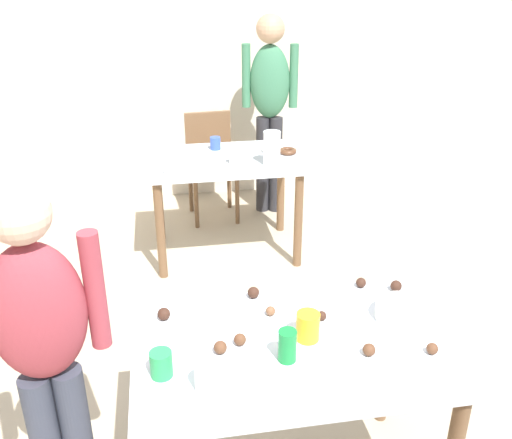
% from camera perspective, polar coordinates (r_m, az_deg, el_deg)
% --- Properties ---
extents(wall_back, '(6.40, 0.10, 2.60)m').
position_cam_1_polar(wall_back, '(5.17, -5.21, 16.40)').
color(wall_back, beige).
rests_on(wall_back, ground_plane).
extents(dining_table_near, '(1.18, 0.75, 0.75)m').
position_cam_1_polar(dining_table_near, '(2.25, 3.58, -14.23)').
color(dining_table_near, silver).
rests_on(dining_table_near, ground_plane).
extents(dining_table_far, '(1.08, 0.71, 0.75)m').
position_cam_1_polar(dining_table_far, '(4.12, -3.15, 4.68)').
color(dining_table_far, silver).
rests_on(dining_table_far, ground_plane).
extents(chair_far_table, '(0.43, 0.43, 0.87)m').
position_cam_1_polar(chair_far_table, '(4.83, -4.51, 5.99)').
color(chair_far_table, brown).
rests_on(chair_far_table, ground_plane).
extents(person_girl_near, '(0.45, 0.26, 1.45)m').
position_cam_1_polar(person_girl_near, '(2.12, -20.32, -11.53)').
color(person_girl_near, '#383D4C').
rests_on(person_girl_near, ground_plane).
extents(person_adult_far, '(0.45, 0.26, 1.64)m').
position_cam_1_polar(person_adult_far, '(4.76, 1.37, 12.02)').
color(person_adult_far, '#28282D').
rests_on(person_adult_far, ground_plane).
extents(mixing_bowl, '(0.21, 0.21, 0.06)m').
position_cam_1_polar(mixing_bowl, '(2.37, 14.26, -8.83)').
color(mixing_bowl, white).
rests_on(mixing_bowl, dining_table_near).
extents(soda_can, '(0.07, 0.07, 0.12)m').
position_cam_1_polar(soda_can, '(2.07, 3.13, -12.40)').
color(soda_can, '#198438').
rests_on(soda_can, dining_table_near).
extents(fork_near, '(0.17, 0.02, 0.01)m').
position_cam_1_polar(fork_near, '(2.35, -5.45, -9.24)').
color(fork_near, silver).
rests_on(fork_near, dining_table_near).
extents(cup_near_0, '(0.08, 0.08, 0.10)m').
position_cam_1_polar(cup_near_0, '(1.96, -4.86, -15.28)').
color(cup_near_0, white).
rests_on(cup_near_0, dining_table_near).
extents(cup_near_1, '(0.09, 0.09, 0.11)m').
position_cam_1_polar(cup_near_1, '(2.18, 5.17, -10.52)').
color(cup_near_1, yellow).
rests_on(cup_near_1, dining_table_near).
extents(cup_near_2, '(0.08, 0.08, 0.10)m').
position_cam_1_polar(cup_near_2, '(2.04, -9.39, -13.96)').
color(cup_near_2, green).
rests_on(cup_near_2, dining_table_near).
extents(cake_ball_0, '(0.05, 0.05, 0.05)m').
position_cam_1_polar(cake_ball_0, '(2.15, 11.16, -12.57)').
color(cake_ball_0, brown).
rests_on(cake_ball_0, dining_table_near).
extents(cake_ball_1, '(0.04, 0.04, 0.04)m').
position_cam_1_polar(cake_ball_1, '(2.21, 17.09, -12.15)').
color(cake_ball_1, brown).
rests_on(cake_ball_1, dining_table_near).
extents(cake_ball_2, '(0.04, 0.04, 0.04)m').
position_cam_1_polar(cake_ball_2, '(2.54, 10.38, -6.18)').
color(cake_ball_2, '#3D2319').
rests_on(cake_ball_2, dining_table_near).
extents(cake_ball_3, '(0.05, 0.05, 0.05)m').
position_cam_1_polar(cake_ball_3, '(2.16, -1.61, -11.82)').
color(cake_ball_3, brown).
rests_on(cake_ball_3, dining_table_near).
extents(cake_ball_4, '(0.05, 0.05, 0.05)m').
position_cam_1_polar(cake_ball_4, '(2.54, 13.73, -6.42)').
color(cake_ball_4, '#3D2319').
rests_on(cake_ball_4, dining_table_near).
extents(cake_ball_5, '(0.04, 0.04, 0.04)m').
position_cam_1_polar(cake_ball_5, '(2.32, 1.45, -9.06)').
color(cake_ball_5, brown).
rests_on(cake_ball_5, dining_table_near).
extents(cake_ball_6, '(0.04, 0.04, 0.04)m').
position_cam_1_polar(cake_ball_6, '(2.31, 6.54, -9.48)').
color(cake_ball_6, '#3D2319').
rests_on(cake_ball_6, dining_table_near).
extents(cake_ball_7, '(0.05, 0.05, 0.05)m').
position_cam_1_polar(cake_ball_7, '(2.13, -3.57, -12.56)').
color(cake_ball_7, brown).
rests_on(cake_ball_7, dining_table_near).
extents(cake_ball_8, '(0.05, 0.05, 0.05)m').
position_cam_1_polar(cake_ball_8, '(2.32, -9.14, -9.24)').
color(cake_ball_8, '#3D2319').
rests_on(cake_ball_8, dining_table_near).
extents(cake_ball_9, '(0.05, 0.05, 0.05)m').
position_cam_1_polar(cake_ball_9, '(2.42, -0.26, -7.26)').
color(cake_ball_9, '#3D2319').
rests_on(cake_ball_9, dining_table_near).
extents(pitcher_far, '(0.12, 0.12, 0.23)m').
position_cam_1_polar(pitcher_far, '(3.90, 1.58, 7.08)').
color(pitcher_far, white).
rests_on(pitcher_far, dining_table_far).
extents(cup_far_0, '(0.07, 0.07, 0.09)m').
position_cam_1_polar(cup_far_0, '(3.95, -2.18, 6.19)').
color(cup_far_0, white).
rests_on(cup_far_0, dining_table_far).
extents(cup_far_1, '(0.08, 0.08, 0.09)m').
position_cam_1_polar(cup_far_1, '(4.25, -4.06, 7.56)').
color(cup_far_1, '#3351B2').
rests_on(cup_far_1, dining_table_far).
extents(donut_far_0, '(0.12, 0.12, 0.04)m').
position_cam_1_polar(donut_far_0, '(4.16, 3.18, 6.79)').
color(donut_far_0, brown).
rests_on(donut_far_0, dining_table_far).
extents(donut_far_1, '(0.14, 0.14, 0.04)m').
position_cam_1_polar(donut_far_1, '(4.19, 1.53, 7.01)').
color(donut_far_1, white).
rests_on(donut_far_1, dining_table_far).
extents(donut_far_2, '(0.10, 0.10, 0.03)m').
position_cam_1_polar(donut_far_2, '(3.83, -8.44, 4.87)').
color(donut_far_2, white).
rests_on(donut_far_2, dining_table_far).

